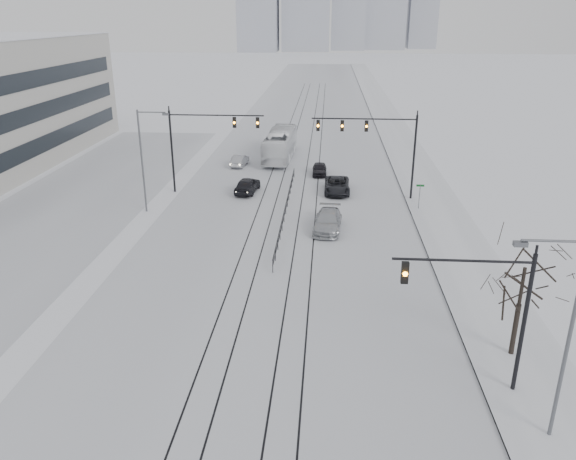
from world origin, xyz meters
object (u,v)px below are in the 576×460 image
object	(u,v)px
sedan_sb_outer	(240,161)
sedan_nb_far	(320,169)
traffic_mast_near	(489,304)
bare_tree	(524,277)
sedan_nb_front	(337,185)
box_truck	(280,145)
sedan_sb_inner	(247,185)
sedan_nb_right	(328,221)

from	to	relation	value
sedan_sb_outer	sedan_nb_far	distance (m)	9.84
traffic_mast_near	bare_tree	size ratio (longest dim) A/B	1.15
sedan_sb_outer	sedan_nb_front	bearing A→B (deg)	145.24
traffic_mast_near	sedan_nb_far	distance (m)	38.32
sedan_sb_outer	sedan_nb_far	xyz separation A→B (m)	(9.30, -3.20, 0.00)
bare_tree	box_truck	size ratio (longest dim) A/B	0.50
traffic_mast_near	sedan_sb_outer	world-z (taller)	traffic_mast_near
sedan_nb_front	sedan_nb_far	xyz separation A→B (m)	(-1.84, 6.42, -0.09)
sedan_sb_inner	sedan_nb_right	distance (m)	12.57
sedan_nb_far	box_truck	world-z (taller)	box_truck
traffic_mast_near	sedan_nb_far	xyz separation A→B (m)	(-8.08, 37.26, -3.92)
sedan_sb_inner	sedan_sb_outer	distance (m)	10.55
sedan_sb_outer	sedan_nb_far	size ratio (longest dim) A/B	1.03
sedan_sb_inner	sedan_nb_front	xyz separation A→B (m)	(8.80, 0.66, -0.04)
sedan_nb_right	bare_tree	bearing A→B (deg)	-57.01
bare_tree	box_truck	distance (m)	44.26
traffic_mast_near	sedan_nb_right	xyz separation A→B (m)	(-7.11, 20.42, -3.80)
traffic_mast_near	sedan_sb_inner	xyz separation A→B (m)	(-15.04, 30.18, -3.79)
sedan_sb_outer	box_truck	distance (m)	5.98
bare_tree	sedan_sb_outer	world-z (taller)	bare_tree
sedan_nb_front	traffic_mast_near	bearing A→B (deg)	-78.46
sedan_nb_far	box_truck	size ratio (longest dim) A/B	0.31
sedan_sb_outer	sedan_nb_right	size ratio (longest dim) A/B	0.75
traffic_mast_near	box_truck	bearing A→B (deg)	106.33
sedan_sb_outer	sedan_nb_right	xyz separation A→B (m)	(10.27, -20.04, 0.12)
traffic_mast_near	box_truck	xyz separation A→B (m)	(-13.01, 44.39, -2.85)
sedan_sb_outer	box_truck	xyz separation A→B (m)	(4.38, 3.93, 1.07)
sedan_nb_right	sedan_nb_front	bearing A→B (deg)	89.54
box_truck	traffic_mast_near	bearing A→B (deg)	108.71
sedan_sb_inner	box_truck	world-z (taller)	box_truck
sedan_nb_front	box_truck	world-z (taller)	box_truck
sedan_sb_outer	traffic_mast_near	bearing A→B (deg)	119.33
sedan_nb_far	bare_tree	bearing A→B (deg)	-73.56
sedan_nb_right	sedan_sb_outer	bearing A→B (deg)	121.45
sedan_nb_front	sedan_nb_right	size ratio (longest dim) A/B	1.00
bare_tree	sedan_nb_far	bearing A→B (deg)	107.03
sedan_sb_outer	sedan_nb_front	world-z (taller)	sedan_nb_front
sedan_sb_inner	sedan_nb_far	bearing A→B (deg)	-127.58
bare_tree	sedan_nb_far	world-z (taller)	bare_tree
traffic_mast_near	box_truck	world-z (taller)	traffic_mast_near
traffic_mast_near	sedan_nb_front	world-z (taller)	traffic_mast_near
bare_tree	sedan_sb_inner	world-z (taller)	bare_tree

